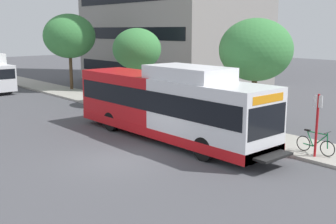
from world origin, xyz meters
name	(u,v)px	position (x,y,z in m)	size (l,w,h in m)	color
ground_plane	(38,126)	(0.00, 8.00, 0.00)	(120.00, 120.00, 0.00)	#4C4C51
sidewalk_curb	(158,114)	(7.00, 6.00, 0.07)	(3.00, 56.00, 0.14)	#A8A399
transit_bus	(168,105)	(3.62, 1.20, 1.70)	(2.58, 12.25, 3.65)	white
bus_stop_sign_pole	(317,121)	(6.02, -5.21, 1.65)	(0.10, 0.36, 2.60)	red
bicycle_parked	(315,144)	(6.40, -5.00, 0.56)	(0.52, 1.76, 1.02)	black
street_tree_near_stop	(256,50)	(7.75, -0.71, 4.26)	(3.67, 3.67, 5.69)	#4C3823
street_tree_mid_block	(137,49)	(7.85, 9.28, 3.94)	(3.30, 3.30, 5.22)	#4C3823
street_tree_far_block	(69,36)	(8.09, 19.17, 4.69)	(4.42, 4.42, 6.44)	#4C3823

